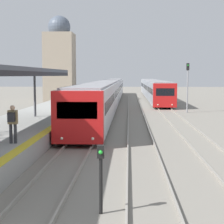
{
  "coord_description": "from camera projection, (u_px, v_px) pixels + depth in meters",
  "views": [
    {
      "loc": [
        2.67,
        -5.8,
        3.82
      ],
      "look_at": [
        1.67,
        16.18,
        1.66
      ],
      "focal_mm": 60.0,
      "sensor_mm": 36.0,
      "label": 1
    }
  ],
  "objects": [
    {
      "name": "train_far",
      "position": [
        153.0,
        88.0,
        62.05
      ],
      "size": [
        2.64,
        41.56,
        3.06
      ],
      "color": "red",
      "rests_on": "ground_plane"
    },
    {
      "name": "distant_domed_building",
      "position": [
        60.0,
        61.0,
        55.24
      ],
      "size": [
        4.25,
        4.25,
        12.53
      ],
      "color": "gray",
      "rests_on": "ground_plane"
    },
    {
      "name": "signal_mast_far",
      "position": [
        188.0,
        82.0,
        38.23
      ],
      "size": [
        0.28,
        0.29,
        5.06
      ],
      "color": "gray",
      "rests_on": "ground_plane"
    },
    {
      "name": "train_near",
      "position": [
        109.0,
        91.0,
        49.28
      ],
      "size": [
        2.71,
        60.46,
        3.14
      ],
      "color": "red",
      "rests_on": "ground_plane"
    },
    {
      "name": "person_on_platform",
      "position": [
        13.0,
        121.0,
        16.17
      ],
      "size": [
        0.4,
        0.4,
        1.66
      ],
      "color": "#2D2D33",
      "rests_on": "station_platform"
    },
    {
      "name": "signal_post_near",
      "position": [
        101.0,
        172.0,
        10.25
      ],
      "size": [
        0.2,
        0.21,
        1.93
      ],
      "color": "black",
      "rests_on": "ground_plane"
    }
  ]
}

